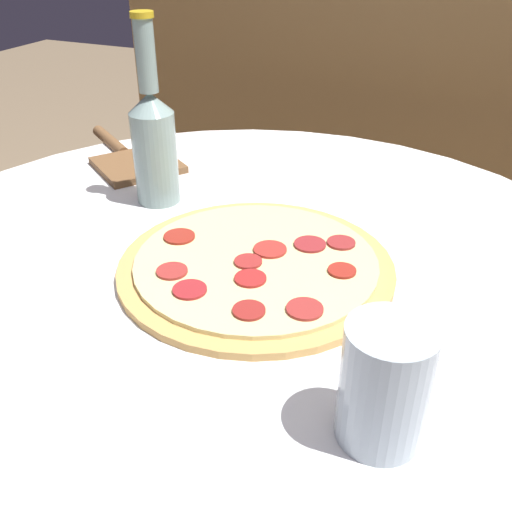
{
  "coord_description": "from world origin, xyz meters",
  "views": [
    {
      "loc": [
        0.27,
        -0.57,
        1.08
      ],
      "look_at": [
        0.03,
        -0.01,
        0.71
      ],
      "focal_mm": 40.0,
      "sensor_mm": 36.0,
      "label": 1
    }
  ],
  "objects_px": {
    "pizza": "(256,264)",
    "beer_bottle": "(154,140)",
    "pizza_paddle": "(130,159)",
    "drinking_glass": "(384,384)"
  },
  "relations": [
    {
      "from": "pizza_paddle",
      "to": "drinking_glass",
      "type": "height_order",
      "value": "drinking_glass"
    },
    {
      "from": "pizza",
      "to": "beer_bottle",
      "type": "distance_m",
      "value": 0.27
    },
    {
      "from": "pizza_paddle",
      "to": "pizza",
      "type": "bearing_deg",
      "value": -179.63
    },
    {
      "from": "beer_bottle",
      "to": "pizza_paddle",
      "type": "bearing_deg",
      "value": 139.04
    },
    {
      "from": "pizza",
      "to": "drinking_glass",
      "type": "height_order",
      "value": "drinking_glass"
    },
    {
      "from": "pizza_paddle",
      "to": "beer_bottle",
      "type": "bearing_deg",
      "value": 173.64
    },
    {
      "from": "beer_bottle",
      "to": "drinking_glass",
      "type": "distance_m",
      "value": 0.54
    },
    {
      "from": "pizza",
      "to": "pizza_paddle",
      "type": "xyz_separation_m",
      "value": [
        -0.36,
        0.24,
        -0.0
      ]
    },
    {
      "from": "pizza_paddle",
      "to": "drinking_glass",
      "type": "bearing_deg",
      "value": 176.29
    },
    {
      "from": "beer_bottle",
      "to": "pizza_paddle",
      "type": "height_order",
      "value": "beer_bottle"
    }
  ]
}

